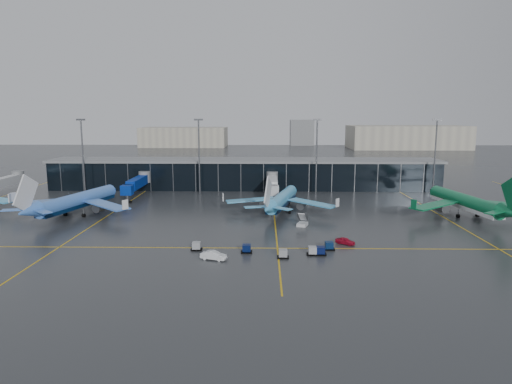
{
  "coord_description": "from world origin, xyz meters",
  "views": [
    {
      "loc": [
        7.26,
        -104.98,
        27.09
      ],
      "look_at": [
        5.0,
        18.0,
        6.0
      ],
      "focal_mm": 32.0,
      "sensor_mm": 36.0,
      "label": 1
    }
  ],
  "objects_px": {
    "airliner_klm_near": "(282,192)",
    "service_van_red": "(345,241)",
    "airliner_aer_lingus": "(465,193)",
    "baggage_carts": "(281,250)",
    "mobile_airstair": "(302,223)",
    "airliner_arkefly": "(78,192)",
    "service_van_white": "(214,255)"
  },
  "relations": [
    {
      "from": "service_van_white",
      "to": "airliner_aer_lingus",
      "type": "bearing_deg",
      "value": -40.86
    },
    {
      "from": "mobile_airstair",
      "to": "service_van_red",
      "type": "xyz_separation_m",
      "value": [
        7.74,
        -15.79,
        -0.06
      ]
    },
    {
      "from": "airliner_aer_lingus",
      "to": "baggage_carts",
      "type": "bearing_deg",
      "value": -153.94
    },
    {
      "from": "airliner_klm_near",
      "to": "service_van_red",
      "type": "height_order",
      "value": "airliner_klm_near"
    },
    {
      "from": "service_van_red",
      "to": "service_van_white",
      "type": "height_order",
      "value": "service_van_white"
    },
    {
      "from": "baggage_carts",
      "to": "service_van_red",
      "type": "bearing_deg",
      "value": 26.13
    },
    {
      "from": "baggage_carts",
      "to": "service_van_white",
      "type": "relative_size",
      "value": 5.8
    },
    {
      "from": "airliner_aer_lingus",
      "to": "service_van_white",
      "type": "xyz_separation_m",
      "value": [
        -63.3,
        -38.8,
        -5.41
      ]
    },
    {
      "from": "airliner_klm_near",
      "to": "mobile_airstair",
      "type": "height_order",
      "value": "airliner_klm_near"
    },
    {
      "from": "mobile_airstair",
      "to": "airliner_arkefly",
      "type": "bearing_deg",
      "value": -172.27
    },
    {
      "from": "airliner_klm_near",
      "to": "baggage_carts",
      "type": "height_order",
      "value": "airliner_klm_near"
    },
    {
      "from": "baggage_carts",
      "to": "service_van_white",
      "type": "distance_m",
      "value": 13.47
    },
    {
      "from": "airliner_arkefly",
      "to": "mobile_airstair",
      "type": "height_order",
      "value": "airliner_arkefly"
    },
    {
      "from": "mobile_airstair",
      "to": "service_van_white",
      "type": "distance_m",
      "value": 32.59
    },
    {
      "from": "mobile_airstair",
      "to": "service_van_white",
      "type": "relative_size",
      "value": 0.75
    },
    {
      "from": "baggage_carts",
      "to": "mobile_airstair",
      "type": "relative_size",
      "value": 7.75
    },
    {
      "from": "airliner_klm_near",
      "to": "airliner_arkefly",
      "type": "bearing_deg",
      "value": -160.96
    },
    {
      "from": "mobile_airstair",
      "to": "service_van_white",
      "type": "height_order",
      "value": "mobile_airstair"
    },
    {
      "from": "baggage_carts",
      "to": "service_van_red",
      "type": "relative_size",
      "value": 6.93
    },
    {
      "from": "airliner_klm_near",
      "to": "service_van_red",
      "type": "relative_size",
      "value": 8.99
    },
    {
      "from": "airliner_arkefly",
      "to": "baggage_carts",
      "type": "height_order",
      "value": "airliner_arkefly"
    },
    {
      "from": "mobile_airstair",
      "to": "service_van_red",
      "type": "relative_size",
      "value": 0.89
    },
    {
      "from": "airliner_arkefly",
      "to": "service_van_white",
      "type": "height_order",
      "value": "airliner_arkefly"
    },
    {
      "from": "service_van_red",
      "to": "mobile_airstair",
      "type": "bearing_deg",
      "value": 62.79
    },
    {
      "from": "airliner_arkefly",
      "to": "airliner_klm_near",
      "type": "bearing_deg",
      "value": 19.01
    },
    {
      "from": "airliner_klm_near",
      "to": "service_van_white",
      "type": "xyz_separation_m",
      "value": [
        -14.47,
        -42.92,
        -4.94
      ]
    },
    {
      "from": "airliner_klm_near",
      "to": "mobile_airstair",
      "type": "relative_size",
      "value": 10.05
    },
    {
      "from": "airliner_klm_near",
      "to": "service_van_red",
      "type": "bearing_deg",
      "value": -55.41
    },
    {
      "from": "airliner_klm_near",
      "to": "airliner_aer_lingus",
      "type": "relative_size",
      "value": 0.93
    },
    {
      "from": "mobile_airstair",
      "to": "airliner_klm_near",
      "type": "bearing_deg",
      "value": 123.58
    },
    {
      "from": "airliner_arkefly",
      "to": "airliner_aer_lingus",
      "type": "distance_m",
      "value": 104.16
    },
    {
      "from": "airliner_klm_near",
      "to": "service_van_white",
      "type": "height_order",
      "value": "airliner_klm_near"
    }
  ]
}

